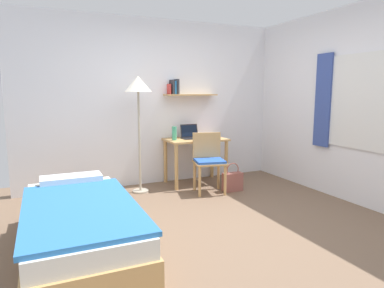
# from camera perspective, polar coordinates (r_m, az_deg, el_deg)

# --- Properties ---
(ground_plane) EXTENTS (5.28, 5.28, 0.00)m
(ground_plane) POSITION_cam_1_polar(r_m,az_deg,el_deg) (3.93, 4.44, -13.32)
(ground_plane) COLOR brown
(wall_back) EXTENTS (4.40, 0.27, 2.60)m
(wall_back) POSITION_cam_1_polar(r_m,az_deg,el_deg) (5.50, -5.50, 6.94)
(wall_back) COLOR white
(wall_back) RESTS_ON ground_plane
(wall_right) EXTENTS (0.10, 4.40, 2.60)m
(wall_right) POSITION_cam_1_polar(r_m,az_deg,el_deg) (4.95, 25.77, 5.91)
(wall_right) COLOR white
(wall_right) RESTS_ON ground_plane
(bed) EXTENTS (0.96, 2.03, 0.54)m
(bed) POSITION_cam_1_polar(r_m,az_deg,el_deg) (3.41, -18.29, -12.94)
(bed) COLOR tan
(bed) RESTS_ON ground_plane
(desk) EXTENTS (0.95, 0.59, 0.73)m
(desk) POSITION_cam_1_polar(r_m,az_deg,el_deg) (5.46, 0.60, -0.55)
(desk) COLOR tan
(desk) RESTS_ON ground_plane
(desk_chair) EXTENTS (0.52, 0.49, 0.87)m
(desk_chair) POSITION_cam_1_polar(r_m,az_deg,el_deg) (5.00, 2.82, -2.52)
(desk_chair) COLOR tan
(desk_chair) RESTS_ON ground_plane
(standing_lamp) EXTENTS (0.39, 0.39, 1.70)m
(standing_lamp) POSITION_cam_1_polar(r_m,az_deg,el_deg) (4.94, -9.03, 8.84)
(standing_lamp) COLOR #B2A893
(standing_lamp) RESTS_ON ground_plane
(laptop) EXTENTS (0.30, 0.23, 0.22)m
(laptop) POSITION_cam_1_polar(r_m,az_deg,el_deg) (5.47, -0.28, 1.57)
(laptop) COLOR black
(laptop) RESTS_ON desk
(water_bottle) EXTENTS (0.07, 0.07, 0.21)m
(water_bottle) POSITION_cam_1_polar(r_m,az_deg,el_deg) (5.25, -2.98, 1.80)
(water_bottle) COLOR #42A87F
(water_bottle) RESTS_ON desk
(book_stack) EXTENTS (0.18, 0.23, 0.05)m
(book_stack) POSITION_cam_1_polar(r_m,az_deg,el_deg) (5.57, 3.39, 1.33)
(book_stack) COLOR purple
(book_stack) RESTS_ON desk
(handbag) EXTENTS (0.30, 0.13, 0.43)m
(handbag) POSITION_cam_1_polar(r_m,az_deg,el_deg) (5.14, 6.82, -6.22)
(handbag) COLOR #99564C
(handbag) RESTS_ON ground_plane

